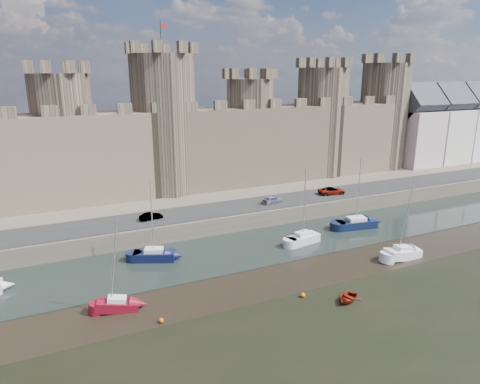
{
  "coord_description": "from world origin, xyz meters",
  "views": [
    {
      "loc": [
        -16.97,
        -23.5,
        22.63
      ],
      "look_at": [
        4.04,
        22.0,
        8.57
      ],
      "focal_mm": 32.0,
      "sensor_mm": 36.0,
      "label": 1
    }
  ],
  "objects": [
    {
      "name": "quay",
      "position": [
        0.0,
        60.0,
        1.25
      ],
      "size": [
        160.0,
        60.0,
        2.5
      ],
      "primitive_type": "cube",
      "color": "#4C443A",
      "rests_on": "ground"
    },
    {
      "name": "road",
      "position": [
        0.0,
        34.0,
        2.55
      ],
      "size": [
        160.0,
        7.0,
        0.1
      ],
      "primitive_type": "cube",
      "color": "black",
      "rests_on": "quay"
    },
    {
      "name": "sailboat_4",
      "position": [
        -12.23,
        15.49,
        0.7
      ],
      "size": [
        4.24,
        2.42,
        9.33
      ],
      "rotation": [
        0.0,
        0.0,
        -0.23
      ],
      "color": "maroon",
      "rests_on": "ground"
    },
    {
      "name": "car_3",
      "position": [
        26.66,
        33.62,
        3.14
      ],
      "size": [
        4.97,
        3.05,
        1.29
      ],
      "primitive_type": "imported",
      "rotation": [
        0.0,
        0.0,
        1.36
      ],
      "color": "gray",
      "rests_on": "quay"
    },
    {
      "name": "sailboat_2",
      "position": [
        13.68,
        22.34,
        0.83
      ],
      "size": [
        5.07,
        2.7,
        10.38
      ],
      "rotation": [
        0.0,
        0.0,
        0.18
      ],
      "color": "silver",
      "rests_on": "ground"
    },
    {
      "name": "buoy_1",
      "position": [
        -8.9,
        11.6,
        0.24
      ],
      "size": [
        0.47,
        0.47,
        0.47
      ],
      "primitive_type": "sphere",
      "color": "#D75109",
      "rests_on": "ground"
    },
    {
      "name": "sailboat_1",
      "position": [
        -6.14,
        25.41,
        0.8
      ],
      "size": [
        5.42,
        3.79,
        10.14
      ],
      "rotation": [
        0.0,
        0.0,
        -0.4
      ],
      "color": "#0E1233",
      "rests_on": "ground"
    },
    {
      "name": "car_1",
      "position": [
        -4.46,
        33.61,
        3.04
      ],
      "size": [
        3.38,
        1.58,
        1.07
      ],
      "primitive_type": "imported",
      "rotation": [
        0.0,
        0.0,
        1.71
      ],
      "color": "gray",
      "rests_on": "quay"
    },
    {
      "name": "sailboat_5",
      "position": [
        22.39,
        13.0,
        0.76
      ],
      "size": [
        4.96,
        1.94,
        10.69
      ],
      "rotation": [
        0.0,
        0.0,
        0.0
      ],
      "color": "silver",
      "rests_on": "ground"
    },
    {
      "name": "sailboat_3",
      "position": [
        24.22,
        24.1,
        0.82
      ],
      "size": [
        6.38,
        3.3,
        10.66
      ],
      "rotation": [
        0.0,
        0.0,
        -0.16
      ],
      "color": "black",
      "rests_on": "ground"
    },
    {
      "name": "castle",
      "position": [
        -0.64,
        48.0,
        11.67
      ],
      "size": [
        108.5,
        11.0,
        29.0
      ],
      "color": "#42382B",
      "rests_on": "quay"
    },
    {
      "name": "townhouses",
      "position": [
        71.5,
        46.0,
        10.59
      ],
      "size": [
        35.5,
        9.05,
        18.13
      ],
      "color": "beige",
      "rests_on": "quay"
    },
    {
      "name": "car_2",
      "position": [
        15.07,
        33.47,
        3.04
      ],
      "size": [
        3.98,
        2.36,
        1.08
      ],
      "primitive_type": "imported",
      "rotation": [
        0.0,
        0.0,
        1.81
      ],
      "color": "gray",
      "rests_on": "quay"
    },
    {
      "name": "buoy_3",
      "position": [
        5.75,
        10.04,
        0.24
      ],
      "size": [
        0.48,
        0.48,
        0.48
      ],
      "primitive_type": "sphere",
      "color": "orange",
      "rests_on": "ground"
    },
    {
      "name": "dinghy_4",
      "position": [
        9.45,
        7.42,
        0.32
      ],
      "size": [
        3.8,
        3.46,
        0.64
      ],
      "primitive_type": "imported",
      "rotation": [
        1.57,
        0.0,
        5.23
      ],
      "color": "maroon",
      "rests_on": "ground"
    },
    {
      "name": "ground",
      "position": [
        0.0,
        0.0,
        0.0
      ],
      "size": [
        160.0,
        160.0,
        0.0
      ],
      "primitive_type": "plane",
      "color": "black",
      "rests_on": "ground"
    },
    {
      "name": "water_channel",
      "position": [
        0.0,
        24.0,
        0.04
      ],
      "size": [
        160.0,
        12.0,
        0.08
      ],
      "primitive_type": "cube",
      "color": "black",
      "rests_on": "ground"
    }
  ]
}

